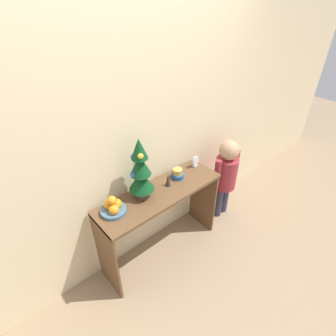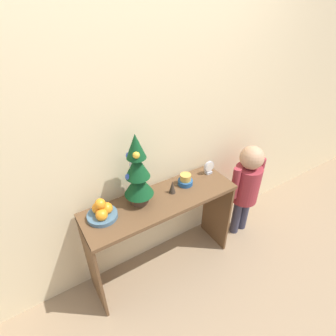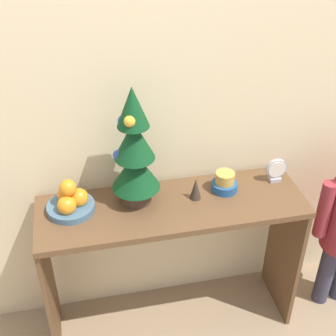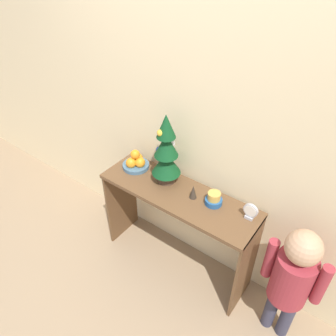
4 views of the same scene
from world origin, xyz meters
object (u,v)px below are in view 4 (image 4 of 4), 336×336
desk_clock (250,212)px  fruit_bowl (136,162)px  singing_bowl (214,199)px  child_figure (293,277)px  figurine (193,192)px  mini_tree (166,151)px

desk_clock → fruit_bowl: bearing=-178.6°
singing_bowl → child_figure: bearing=-9.2°
figurine → desk_clock: bearing=7.3°
mini_tree → figurine: mini_tree is taller
mini_tree → fruit_bowl: mini_tree is taller
fruit_bowl → desk_clock: fruit_bowl is taller
singing_bowl → child_figure: child_figure is taller
singing_bowl → figurine: (-0.15, -0.03, 0.01)m
fruit_bowl → singing_bowl: 0.70m
fruit_bowl → desk_clock: 0.96m
mini_tree → child_figure: 1.14m
figurine → child_figure: 0.82m
fruit_bowl → singing_bowl: (0.70, 0.00, -0.01)m
desk_clock → child_figure: size_ratio=0.12×
singing_bowl → desk_clock: bearing=4.5°
child_figure → fruit_bowl: bearing=175.7°
mini_tree → singing_bowl: bearing=-0.9°
singing_bowl → child_figure: 0.68m
mini_tree → desk_clock: bearing=1.2°
singing_bowl → mini_tree: bearing=179.1°
fruit_bowl → desk_clock: size_ratio=1.75×
mini_tree → fruit_bowl: (-0.29, -0.01, -0.21)m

